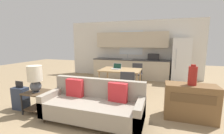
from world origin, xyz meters
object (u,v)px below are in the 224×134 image
at_px(table_lamp, 35,77).
at_px(laptop, 117,68).
at_px(couch, 94,105).
at_px(dining_chair_near_right, 128,83).
at_px(suitcase, 21,98).
at_px(refrigerator, 180,60).
at_px(dining_table, 121,71).
at_px(vase, 193,76).
at_px(dining_chair_far_right, 137,73).
at_px(credenza, 190,102).
at_px(side_table, 38,98).

height_order(table_lamp, laptop, table_lamp).
relative_size(couch, dining_chair_near_right, 2.49).
xyz_separation_m(dining_chair_near_right, suitcase, (-2.41, -1.47, -0.21)).
xyz_separation_m(couch, dining_chair_near_right, (0.44, 1.39, 0.15)).
distance_m(couch, laptop, 2.34).
relative_size(refrigerator, laptop, 5.13).
xyz_separation_m(dining_table, couch, (0.01, -2.25, -0.33)).
bearing_deg(dining_chair_near_right, vase, 150.06).
bearing_deg(suitcase, refrigerator, 45.78).
distance_m(vase, dining_chair_far_right, 2.87).
height_order(table_lamp, dining_chair_near_right, table_lamp).
bearing_deg(couch, dining_table, 90.36).
bearing_deg(couch, suitcase, -177.70).
height_order(dining_table, table_lamp, table_lamp).
xyz_separation_m(refrigerator, vase, (-0.14, -3.44, 0.05)).
height_order(refrigerator, couch, refrigerator).
xyz_separation_m(dining_chair_far_right, laptop, (-0.61, -0.76, 0.29)).
distance_m(dining_chair_near_right, suitcase, 2.83).
bearing_deg(dining_chair_far_right, credenza, -55.69).
distance_m(side_table, table_lamp, 0.52).
relative_size(dining_chair_far_right, laptop, 2.36).
xyz_separation_m(laptop, suitcase, (-1.80, -2.37, -0.50)).
height_order(dining_chair_near_right, laptop, laptop).
height_order(side_table, vase, vase).
bearing_deg(dining_chair_far_right, refrigerator, 33.68).
height_order(table_lamp, vase, vase).
relative_size(side_table, laptop, 1.42).
height_order(side_table, table_lamp, table_lamp).
xyz_separation_m(couch, laptop, (-0.17, 2.29, 0.44)).
relative_size(refrigerator, suitcase, 2.56).
bearing_deg(dining_chair_far_right, dining_table, -117.67).
height_order(refrigerator, laptop, refrigerator).
height_order(table_lamp, dining_chair_far_right, table_lamp).
distance_m(side_table, laptop, 2.71).
relative_size(refrigerator, couch, 0.87).
bearing_deg(refrigerator, side_table, -130.39).
height_order(credenza, dining_chair_near_right, dining_chair_near_right).
xyz_separation_m(couch, credenza, (1.96, 0.69, 0.05)).
bearing_deg(table_lamp, dining_chair_near_right, 38.64).
distance_m(vase, suitcase, 4.06).
height_order(couch, laptop, laptop).
relative_size(table_lamp, credenza, 0.61).
relative_size(table_lamp, suitcase, 0.87).
height_order(dining_table, dining_chair_near_right, dining_chair_near_right).
bearing_deg(refrigerator, couch, -117.11).
bearing_deg(side_table, dining_chair_near_right, 37.75).
bearing_deg(dining_chair_near_right, side_table, 33.31).
relative_size(credenza, dining_chair_far_right, 1.22).
bearing_deg(refrigerator, dining_table, -138.72).
height_order(refrigerator, dining_table, refrigerator).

